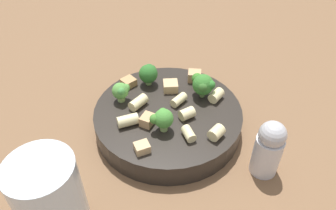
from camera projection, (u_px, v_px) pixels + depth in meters
name	position (u px, v px, depth m)	size (l,w,h in m)	color
ground_plane	(168.00, 127.00, 0.52)	(2.00, 2.00, 0.00)	brown
pasta_bowl	(168.00, 117.00, 0.51)	(0.23, 0.23, 0.04)	#28231E
broccoli_floret_0	(203.00, 84.00, 0.51)	(0.03, 0.04, 0.04)	#84AD60
broccoli_floret_1	(149.00, 73.00, 0.54)	(0.03, 0.03, 0.04)	#84AD60
broccoli_floret_2	(163.00, 119.00, 0.46)	(0.03, 0.03, 0.04)	#93B766
broccoli_floret_3	(121.00, 91.00, 0.51)	(0.03, 0.03, 0.03)	#93B766
rigatoni_0	(187.00, 114.00, 0.48)	(0.02, 0.02, 0.02)	beige
rigatoni_1	(128.00, 120.00, 0.47)	(0.02, 0.02, 0.03)	beige
rigatoni_2	(216.00, 133.00, 0.45)	(0.02, 0.02, 0.02)	beige
rigatoni_3	(179.00, 100.00, 0.51)	(0.01, 0.01, 0.03)	beige
rigatoni_4	(216.00, 96.00, 0.51)	(0.02, 0.02, 0.02)	beige
rigatoni_5	(189.00, 134.00, 0.45)	(0.01, 0.01, 0.02)	beige
rigatoni_6	(138.00, 102.00, 0.50)	(0.02, 0.02, 0.03)	beige
chicken_chunk_0	(147.00, 120.00, 0.47)	(0.02, 0.02, 0.02)	tan
chicken_chunk_1	(194.00, 76.00, 0.55)	(0.02, 0.02, 0.02)	tan
chicken_chunk_2	(171.00, 86.00, 0.53)	(0.02, 0.02, 0.01)	tan
chicken_chunk_3	(142.00, 147.00, 0.43)	(0.02, 0.02, 0.01)	tan
chicken_chunk_4	(129.00, 82.00, 0.54)	(0.02, 0.02, 0.01)	tan
drinking_glass	(50.00, 198.00, 0.38)	(0.08, 0.08, 0.10)	silver
pepper_shaker	(268.00, 148.00, 0.43)	(0.04, 0.04, 0.09)	silver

